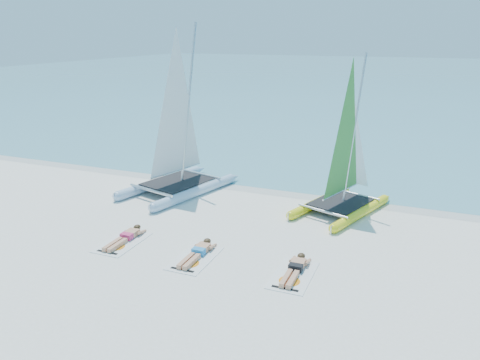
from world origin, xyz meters
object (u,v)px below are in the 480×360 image
at_px(towel_a, 123,242).
at_px(sunbather_c, 295,268).
at_px(catamaran_blue, 178,142).
at_px(towel_b, 195,258).
at_px(catamaran_yellow, 349,161).
at_px(sunbather_b, 198,252).
at_px(towel_c, 293,275).
at_px(sunbather_a, 126,237).

xyz_separation_m(towel_a, sunbather_c, (5.42, 0.19, 0.11)).
bearing_deg(catamaran_blue, towel_b, -41.28).
distance_m(catamaran_yellow, sunbather_c, 5.66).
relative_size(sunbather_b, sunbather_c, 1.00).
relative_size(towel_b, towel_c, 1.00).
xyz_separation_m(towel_b, towel_c, (2.87, 0.11, 0.00)).
xyz_separation_m(catamaran_blue, catamaran_yellow, (6.63, 0.56, -0.23)).
height_order(catamaran_blue, towel_b, catamaran_blue).
relative_size(catamaran_blue, towel_c, 3.67).
xyz_separation_m(catamaran_yellow, sunbather_b, (-3.28, -5.49, -1.68)).
relative_size(catamaran_blue, sunbather_b, 3.94).
bearing_deg(sunbather_c, catamaran_blue, 142.17).
distance_m(towel_b, sunbather_b, 0.22).
height_order(sunbather_a, sunbather_b, same).
height_order(catamaran_yellow, sunbather_b, catamaran_yellow).
height_order(catamaran_yellow, towel_a, catamaran_yellow).
height_order(catamaran_yellow, towel_b, catamaran_yellow).
height_order(catamaran_blue, towel_c, catamaran_blue).
relative_size(towel_a, towel_c, 1.00).
bearing_deg(sunbather_b, sunbather_c, 2.13).
height_order(towel_a, sunbather_b, sunbather_b).
xyz_separation_m(catamaran_yellow, towel_a, (-5.83, -5.58, -1.79)).
bearing_deg(sunbather_a, towel_c, -2.02).
height_order(towel_a, towel_b, same).
xyz_separation_m(sunbather_b, sunbather_c, (2.87, 0.11, 0.00)).
bearing_deg(towel_c, catamaran_yellow, 85.80).
bearing_deg(towel_b, sunbather_b, 90.00).
bearing_deg(sunbather_a, towel_a, -90.00).
relative_size(catamaran_blue, sunbather_a, 3.94).
distance_m(catamaran_yellow, towel_b, 6.80).
xyz_separation_m(towel_a, towel_b, (2.55, -0.11, 0.00)).
distance_m(catamaran_blue, towel_b, 6.45).
xyz_separation_m(catamaran_yellow, sunbather_a, (-5.83, -5.39, -1.68)).
distance_m(catamaran_blue, sunbather_a, 5.25).
bearing_deg(towel_a, catamaran_yellow, 43.73).
bearing_deg(catamaran_yellow, towel_a, -117.00).
bearing_deg(catamaran_blue, towel_c, -23.35).
bearing_deg(catamaran_blue, sunbather_c, -22.26).
height_order(catamaran_yellow, sunbather_a, catamaran_yellow).
bearing_deg(towel_c, sunbather_c, 90.00).
relative_size(sunbather_b, towel_c, 0.93).
bearing_deg(catamaran_blue, catamaran_yellow, 20.38).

